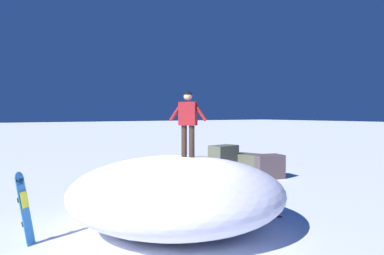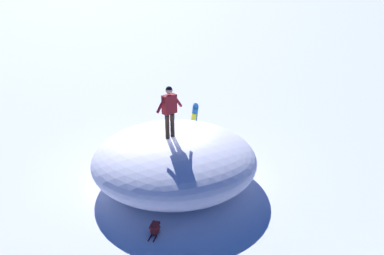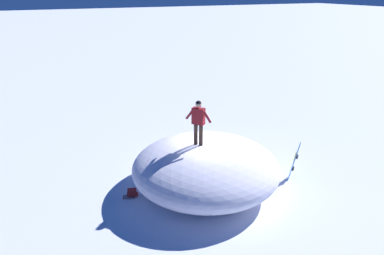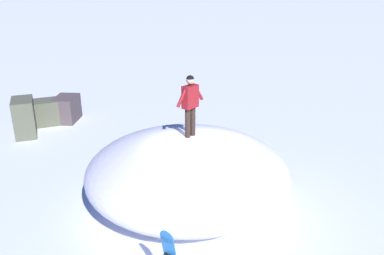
# 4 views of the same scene
# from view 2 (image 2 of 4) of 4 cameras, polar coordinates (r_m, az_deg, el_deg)

# --- Properties ---
(ground) EXTENTS (240.00, 240.00, 0.00)m
(ground) POSITION_cam_2_polar(r_m,az_deg,el_deg) (13.16, -4.33, -7.20)
(ground) COLOR white
(snow_mound) EXTENTS (7.59, 7.59, 1.80)m
(snow_mound) POSITION_cam_2_polar(r_m,az_deg,el_deg) (12.25, -2.70, -4.78)
(snow_mound) COLOR white
(snow_mound) RESTS_ON ground
(snowboarder_standing) EXTENTS (0.68, 0.83, 1.64)m
(snowboarder_standing) POSITION_cam_2_polar(r_m,az_deg,el_deg) (11.27, -3.48, 3.05)
(snowboarder_standing) COLOR black
(snowboarder_standing) RESTS_ON snow_mound
(snowboard_primary_upright) EXTENTS (0.43, 0.43, 1.61)m
(snowboard_primary_upright) POSITION_cam_2_polar(r_m,az_deg,el_deg) (15.40, 0.30, 0.92)
(snowboard_primary_upright) COLOR #2672BF
(snowboard_primary_upright) RESTS_ON ground
(backpack_near) EXTENTS (0.59, 0.37, 0.32)m
(backpack_near) POSITION_cam_2_polar(r_m,az_deg,el_deg) (10.43, -5.70, -15.18)
(backpack_near) COLOR maroon
(backpack_near) RESTS_ON ground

